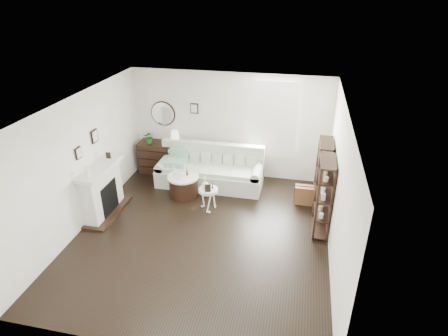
% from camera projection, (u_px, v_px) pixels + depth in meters
% --- Properties ---
extents(room, '(5.50, 5.50, 5.50)m').
position_uv_depth(room, '(258.00, 119.00, 9.14)').
color(room, black).
rests_on(room, ground).
extents(fireplace, '(0.50, 1.40, 1.84)m').
position_uv_depth(fireplace, '(102.00, 192.00, 8.10)').
color(fireplace, silver).
rests_on(fireplace, ground).
extents(shelf_unit_far, '(0.30, 0.80, 1.60)m').
position_uv_depth(shelf_unit_far, '(323.00, 176.00, 8.20)').
color(shelf_unit_far, black).
rests_on(shelf_unit_far, ground).
extents(shelf_unit_near, '(0.30, 0.80, 1.60)m').
position_uv_depth(shelf_unit_near, '(324.00, 196.00, 7.41)').
color(shelf_unit_near, black).
rests_on(shelf_unit_near, ground).
extents(sofa, '(2.61, 0.90, 1.01)m').
position_uv_depth(sofa, '(210.00, 172.00, 9.37)').
color(sofa, beige).
rests_on(sofa, ground).
extents(quilt, '(0.57, 0.48, 0.14)m').
position_uv_depth(quilt, '(176.00, 162.00, 9.30)').
color(quilt, '#299872').
rests_on(quilt, sofa).
extents(suitcase, '(0.66, 0.23, 0.44)m').
position_uv_depth(suitcase, '(309.00, 195.00, 8.57)').
color(suitcase, brown).
rests_on(suitcase, ground).
extents(dresser, '(1.25, 0.54, 0.83)m').
position_uv_depth(dresser, '(163.00, 158.00, 9.94)').
color(dresser, black).
rests_on(dresser, ground).
extents(table_lamp, '(0.29, 0.29, 0.38)m').
position_uv_depth(table_lamp, '(175.00, 137.00, 9.59)').
color(table_lamp, beige).
rests_on(table_lamp, dresser).
extents(potted_plant, '(0.36, 0.33, 0.32)m').
position_uv_depth(potted_plant, '(150.00, 137.00, 9.69)').
color(potted_plant, '#174F16').
rests_on(potted_plant, dresser).
extents(drum_table, '(0.74, 0.74, 0.51)m').
position_uv_depth(drum_table, '(184.00, 185.00, 8.90)').
color(drum_table, black).
rests_on(drum_table, ground).
extents(pedestal_table, '(0.43, 0.43, 0.52)m').
position_uv_depth(pedestal_table, '(208.00, 191.00, 8.25)').
color(pedestal_table, white).
rests_on(pedestal_table, ground).
extents(eiffel_drum, '(0.13, 0.13, 0.20)m').
position_uv_depth(eiffel_drum, '(187.00, 172.00, 8.77)').
color(eiffel_drum, black).
rests_on(eiffel_drum, drum_table).
extents(bottle_drum, '(0.07, 0.07, 0.29)m').
position_uv_depth(bottle_drum, '(174.00, 171.00, 8.69)').
color(bottle_drum, silver).
rests_on(bottle_drum, drum_table).
extents(card_frame_drum, '(0.16, 0.08, 0.20)m').
position_uv_depth(card_frame_drum, '(178.00, 176.00, 8.59)').
color(card_frame_drum, white).
rests_on(card_frame_drum, drum_table).
extents(eiffel_ped, '(0.13, 0.13, 0.17)m').
position_uv_depth(eiffel_ped, '(212.00, 185.00, 8.20)').
color(eiffel_ped, black).
rests_on(eiffel_ped, pedestal_table).
extents(flask_ped, '(0.15, 0.15, 0.29)m').
position_uv_depth(flask_ped, '(205.00, 183.00, 8.20)').
color(flask_ped, silver).
rests_on(flask_ped, pedestal_table).
extents(card_frame_ped, '(0.14, 0.07, 0.17)m').
position_uv_depth(card_frame_ped, '(208.00, 188.00, 8.09)').
color(card_frame_ped, black).
rests_on(card_frame_ped, pedestal_table).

